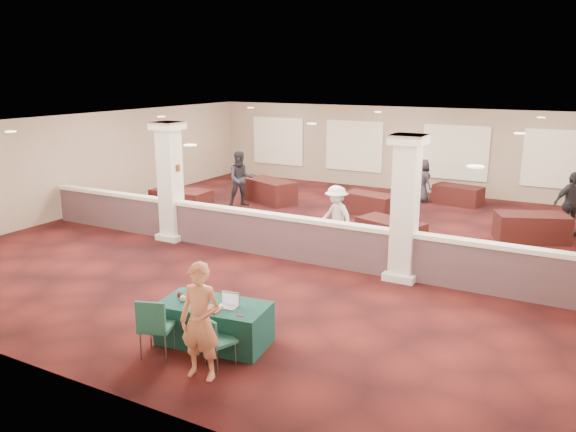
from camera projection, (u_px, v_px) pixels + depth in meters
The scene contains 32 objects.
ground at pixel (311, 242), 15.19m from camera, with size 16.00×16.00×0.00m, color #4D1513.
wall_back at pixel (403, 149), 21.60m from camera, with size 16.00×0.04×3.20m, color gray.
wall_front at pixel (63, 280), 7.98m from camera, with size 16.00×0.04×3.20m, color gray.
wall_left at pixel (94, 162), 18.49m from camera, with size 0.04×16.00×3.20m, color gray.
ceiling at pixel (312, 123), 14.39m from camera, with size 16.00×16.00×0.02m, color white.
partition_wall at pixel (284, 236), 13.77m from camera, with size 15.60×0.28×1.10m.
column_left at pixel (170, 180), 15.12m from camera, with size 0.72×0.72×3.20m.
column_right at pixel (405, 207), 12.12m from camera, with size 0.72×0.72×3.20m.
sconce_left at pixel (161, 166), 15.16m from camera, with size 0.12×0.12×0.18m.
sconce_right at pixel (178, 168), 14.90m from camera, with size 0.12×0.12×0.18m.
near_table at pixel (214, 323), 9.47m from camera, with size 1.84×0.92×0.71m, color #0E3533.
conf_chair_main at pixel (216, 337), 8.67m from camera, with size 0.54×0.54×0.83m.
conf_chair_side at pixel (154, 323), 8.92m from camera, with size 0.65×0.65×1.01m.
woman at pixel (200, 321), 8.26m from camera, with size 0.65×0.43×1.80m, color tan.
far_table_front_left at pixel (181, 202), 18.23m from camera, with size 1.92×0.96×0.78m, color black.
far_table_front_center at pixel (390, 233), 14.76m from camera, with size 1.75×0.87×0.71m, color black.
far_table_front_right at pixel (531, 227), 15.23m from camera, with size 1.85×0.93×0.75m, color black.
far_table_back_left at pixel (270, 191), 19.81m from camera, with size 1.96×0.98×0.80m, color black.
far_table_back_center at pixel (370, 204), 18.13m from camera, with size 1.66×0.83×0.67m, color black.
far_table_back_right at pixel (458, 195), 19.49m from camera, with size 1.62×0.81×0.66m, color black.
attendee_a at pixel (241, 179), 19.13m from camera, with size 0.90×0.50×1.88m, color black.
attendee_b at pixel (336, 216), 14.64m from camera, with size 1.04×0.48×1.63m, color silver.
attendee_c at pixel (571, 204), 15.67m from camera, with size 1.06×0.50×1.80m, color black.
attendee_d at pixel (423, 181), 19.72m from camera, with size 0.75×0.41×1.53m, color black.
laptop_base at pixel (228, 307), 9.23m from camera, with size 0.32×0.22×0.02m, color #B9B9BD.
laptop_screen at pixel (231, 298), 9.31m from camera, with size 0.32×0.01×0.21m, color #B9B9BD.
screen_glow at pixel (230, 299), 9.30m from camera, with size 0.29×0.00×0.18m, color silver.
knitting at pixel (209, 309), 9.14m from camera, with size 0.39×0.29×0.03m, color #CF5521.
yarn_cream at pixel (183, 298), 9.46m from camera, with size 0.11×0.11×0.11m, color beige.
yarn_red at pixel (180, 294), 9.65m from camera, with size 0.10×0.10×0.10m, color #5D1213.
yarn_grey at pixel (194, 295), 9.62m from camera, with size 0.10×0.10×0.10m, color #444448.
scissors at pixel (240, 315), 8.91m from camera, with size 0.12×0.03×0.01m, color red.
Camera 1 is at (6.39, -13.07, 4.46)m, focal length 35.00 mm.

